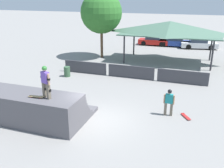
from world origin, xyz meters
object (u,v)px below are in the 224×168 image
(skateboard_on_ground, at_px, (186,116))
(parked_car_red, at_px, (153,41))
(trash_bin, at_px, (67,72))
(tree_beside_pavilion, at_px, (101,13))
(bystander_walking, at_px, (169,100))
(parked_car_blue, at_px, (176,42))
(skater_on_deck, at_px, (45,80))
(skateboard_on_deck, at_px, (37,97))
(parked_car_white, at_px, (199,44))

(skateboard_on_ground, relative_size, parked_car_red, 0.20)
(trash_bin, bearing_deg, tree_beside_pavilion, 87.45)
(bystander_walking, relative_size, trash_bin, 1.87)
(trash_bin, bearing_deg, bystander_walking, -26.55)
(trash_bin, xyz_separation_m, parked_car_blue, (7.37, 16.13, 0.18))
(skater_on_deck, xyz_separation_m, parked_car_red, (1.14, 24.02, -2.03))
(trash_bin, relative_size, parked_car_red, 0.21)
(parked_car_red, bearing_deg, tree_beside_pavilion, -114.81)
(skateboard_on_deck, bearing_deg, trash_bin, 103.11)
(skateboard_on_deck, bearing_deg, bystander_walking, 23.87)
(skater_on_deck, height_order, parked_car_red, skater_on_deck)
(tree_beside_pavilion, relative_size, parked_car_blue, 1.53)
(parked_car_red, distance_m, parked_car_blue, 2.93)
(skateboard_on_deck, relative_size, trash_bin, 0.98)
(parked_car_blue, distance_m, parked_car_white, 2.96)
(skater_on_deck, height_order, bystander_walking, skater_on_deck)
(parked_car_blue, bearing_deg, skater_on_deck, -100.70)
(bystander_walking, distance_m, tree_beside_pavilion, 15.13)
(tree_beside_pavilion, relative_size, parked_car_white, 1.48)
(skater_on_deck, height_order, tree_beside_pavilion, tree_beside_pavilion)
(skateboard_on_deck, xyz_separation_m, parked_car_red, (1.66, 24.15, -1.12))
(tree_beside_pavilion, bearing_deg, bystander_walking, -53.60)
(skateboard_on_ground, bearing_deg, skateboard_on_deck, 83.44)
(skateboard_on_deck, relative_size, bystander_walking, 0.53)
(skateboard_on_deck, relative_size, tree_beside_pavilion, 0.12)
(skateboard_on_deck, height_order, tree_beside_pavilion, tree_beside_pavilion)
(tree_beside_pavilion, relative_size, parked_car_red, 1.73)
(skateboard_on_deck, distance_m, skateboard_on_ground, 8.24)
(skater_on_deck, relative_size, bystander_walking, 1.06)
(bystander_walking, bearing_deg, skateboard_on_ground, -177.41)
(skater_on_deck, relative_size, parked_car_red, 0.42)
(skateboard_on_deck, xyz_separation_m, skateboard_on_ground, (7.21, 3.62, -1.66))
(tree_beside_pavilion, distance_m, trash_bin, 8.48)
(bystander_walking, distance_m, skateboard_on_ground, 1.32)
(skateboard_on_deck, xyz_separation_m, parked_car_white, (7.52, 23.79, -1.12))
(trash_bin, xyz_separation_m, parked_car_white, (10.30, 15.73, 0.18))
(skateboard_on_ground, height_order, tree_beside_pavilion, tree_beside_pavilion)
(skater_on_deck, relative_size, skateboard_on_ground, 2.09)
(tree_beside_pavilion, bearing_deg, trash_bin, -92.55)
(tree_beside_pavilion, distance_m, parked_car_blue, 12.06)
(skateboard_on_deck, bearing_deg, skater_on_deck, 8.54)
(tree_beside_pavilion, bearing_deg, skateboard_on_ground, -50.48)
(skater_on_deck, xyz_separation_m, skateboard_on_deck, (-0.52, -0.13, -0.90))
(skateboard_on_deck, height_order, bystander_walking, skateboard_on_deck)
(tree_beside_pavilion, height_order, parked_car_blue, tree_beside_pavilion)
(skateboard_on_ground, relative_size, parked_car_blue, 0.18)
(skater_on_deck, relative_size, trash_bin, 1.97)
(parked_car_white, bearing_deg, parked_car_blue, 161.94)
(skater_on_deck, bearing_deg, parked_car_white, 95.01)
(parked_car_white, bearing_deg, trash_bin, -133.46)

